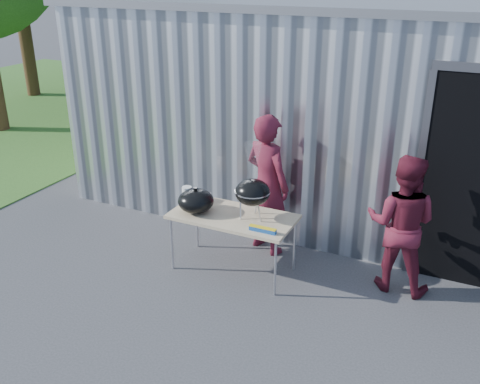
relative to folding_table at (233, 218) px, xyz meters
The scene contains 11 objects.
ground 1.06m from the folding_table, 96.47° to the right, with size 80.00×80.00×0.00m, color #38383B.
building 3.98m from the folding_table, 77.75° to the left, with size 8.20×6.20×3.10m.
grass_patch 10.50m from the folding_table, 150.13° to the left, with size 10.00×12.00×0.02m, color #2D591E.
folding_table is the anchor object (origin of this frame).
kettle_grill 0.52m from the folding_table, ahead, with size 0.42×0.42×0.93m.
grill_lid 0.50m from the folding_table, 167.50° to the right, with size 0.44×0.44×0.32m.
paper_towels 0.63m from the folding_table, behind, with size 0.12×0.12×0.28m, color white.
white_tub 0.60m from the folding_table, 158.66° to the left, with size 0.20×0.15×0.10m, color white.
foil_box 0.56m from the folding_table, 26.61° to the right, with size 0.32×0.05×0.06m.
person_cook 0.72m from the folding_table, 76.30° to the left, with size 0.68×0.45×1.86m, color #591625.
person_bystander 1.96m from the folding_table, 14.16° to the left, with size 0.80×0.62×1.65m, color #591625.
Camera 1 is at (2.67, -4.43, 3.53)m, focal length 40.00 mm.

